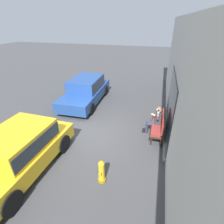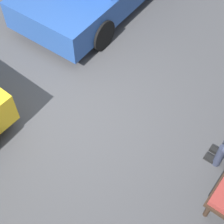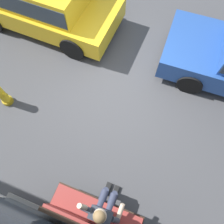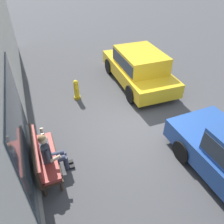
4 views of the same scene
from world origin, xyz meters
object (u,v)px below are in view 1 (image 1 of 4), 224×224
object	(u,v)px
bench	(160,124)
fire_hydrant	(102,172)
parked_car_mid	(18,150)
parked_car_near	(86,89)
person_on_phone	(155,120)

from	to	relation	value
bench	fire_hydrant	world-z (taller)	bench
bench	parked_car_mid	distance (m)	5.48
bench	parked_car_near	bearing A→B (deg)	-118.99
person_on_phone	parked_car_mid	bearing A→B (deg)	-50.99
person_on_phone	parked_car_near	bearing A→B (deg)	-119.03
bench	parked_car_mid	xyz separation A→B (m)	(3.26, -4.40, 0.26)
fire_hydrant	bench	bearing A→B (deg)	151.81
fire_hydrant	parked_car_near	bearing A→B (deg)	-152.87
person_on_phone	fire_hydrant	distance (m)	3.49
bench	person_on_phone	xyz separation A→B (m)	(-0.12, -0.22, 0.13)
parked_car_near	fire_hydrant	bearing A→B (deg)	27.13
bench	fire_hydrant	bearing A→B (deg)	-28.19
person_on_phone	fire_hydrant	bearing A→B (deg)	-24.06
parked_car_near	fire_hydrant	xyz separation A→B (m)	(5.54, 2.84, -0.41)
parked_car_mid	fire_hydrant	size ratio (longest dim) A/B	5.16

